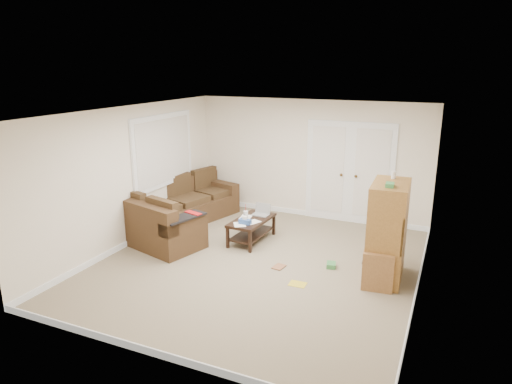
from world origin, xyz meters
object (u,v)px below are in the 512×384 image
at_px(sectional_sofa, 173,214).
at_px(coffee_table, 252,229).
at_px(tv_armoire, 387,231).
at_px(side_cabinet, 379,265).

height_order(sectional_sofa, coffee_table, sectional_sofa).
bearing_deg(sectional_sofa, tv_armoire, 9.49).
bearing_deg(coffee_table, sectional_sofa, -173.25).
bearing_deg(side_cabinet, tv_armoire, 76.72).
relative_size(sectional_sofa, side_cabinet, 3.39).
xyz_separation_m(sectional_sofa, coffee_table, (1.67, 0.10, -0.10)).
height_order(tv_armoire, side_cabinet, tv_armoire).
bearing_deg(tv_armoire, sectional_sofa, 171.57).
bearing_deg(side_cabinet, sectional_sofa, 163.02).
distance_m(coffee_table, tv_armoire, 2.61).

